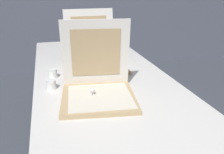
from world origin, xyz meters
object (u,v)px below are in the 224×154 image
(cup_white_near_center, at_px, (51,84))
(pizza_box_front, at_px, (98,87))
(cup_white_mid, at_px, (53,73))
(table, at_px, (102,83))
(pizza_box_middle, at_px, (95,59))

(cup_white_near_center, bearing_deg, pizza_box_front, -36.22)
(cup_white_mid, bearing_deg, cup_white_near_center, -95.02)
(table, distance_m, pizza_box_front, 0.33)
(pizza_box_front, xyz_separation_m, cup_white_near_center, (-0.24, 0.18, -0.03))
(table, distance_m, cup_white_mid, 0.33)
(cup_white_near_center, bearing_deg, cup_white_mid, 84.98)
(table, xyz_separation_m, pizza_box_middle, (-0.00, 0.22, 0.10))
(cup_white_near_center, xyz_separation_m, cup_white_mid, (0.02, 0.19, 0.00))
(pizza_box_front, bearing_deg, cup_white_near_center, 152.00)
(table, bearing_deg, pizza_box_front, -107.32)
(pizza_box_front, distance_m, cup_white_mid, 0.43)
(cup_white_mid, bearing_deg, pizza_box_middle, 24.96)
(pizza_box_middle, xyz_separation_m, cup_white_near_center, (-0.33, -0.34, -0.03))
(table, relative_size, pizza_box_front, 5.26)
(pizza_box_middle, distance_m, cup_white_mid, 0.35)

